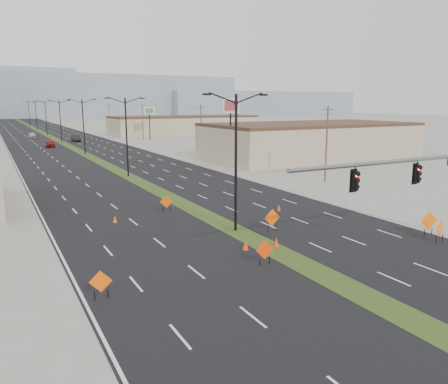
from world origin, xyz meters
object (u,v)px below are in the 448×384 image
streetlight_5 (36,114)px  car_mid (76,138)px  construction_sign_3 (272,218)px  streetlight_2 (83,125)px  construction_sign_4 (440,229)px  pole_sign_east_far (149,113)px  car_left (50,144)px  cone_0 (276,242)px  streetlight_3 (60,120)px  cone_3 (115,219)px  construction_sign_2 (166,202)px  pole_sign_east_near (231,110)px  streetlight_0 (236,159)px  construction_sign_1 (265,251)px  cone_2 (279,208)px  car_far (32,135)px  streetlight_6 (29,113)px  construction_sign_0 (101,283)px  construction_sign_5 (429,222)px  streetlight_1 (127,135)px  cone_1 (246,245)px  streetlight_4 (46,117)px  signal_mast (436,178)px

streetlight_5 → car_mid: streetlight_5 is taller
construction_sign_3 → streetlight_2: bearing=94.3°
construction_sign_4 → pole_sign_east_far: 92.09m
car_left → cone_0: car_left is taller
construction_sign_4 → streetlight_3: bearing=81.7°
cone_3 → streetlight_3: bearing=84.6°
construction_sign_2 → pole_sign_east_near: bearing=69.4°
streetlight_0 → streetlight_3: 84.00m
construction_sign_1 → cone_2: bearing=54.2°
car_far → streetlight_0: bearing=-80.0°
streetlight_3 → streetlight_6: 84.00m
construction_sign_4 → construction_sign_0: bearing=159.8°
streetlight_5 → streetlight_6: (0.00, 28.00, 0.00)m
construction_sign_3 → cone_2: (4.19, 5.02, -0.73)m
car_mid → pole_sign_east_far: 19.34m
car_far → cone_3: (-2.45, -96.55, -0.38)m
construction_sign_2 → cone_3: construction_sign_2 is taller
car_left → construction_sign_1: 80.68m
car_far → cone_3: 96.58m
construction_sign_5 → cone_2: size_ratio=3.15×
streetlight_2 → streetlight_6: size_ratio=1.00×
construction_sign_1 → cone_2: 13.50m
pole_sign_east_near → streetlight_0: bearing=-130.7°
streetlight_5 → construction_sign_0: 147.45m
streetlight_1 → streetlight_5: bearing=90.0°
streetlight_5 → construction_sign_0: bearing=-94.5°
streetlight_5 → car_far: size_ratio=2.20×
streetlight_6 → construction_sign_3: 169.53m
cone_1 → pole_sign_east_far: 89.59m
streetlight_4 → construction_sign_0: 119.57m
streetlight_3 → construction_sign_0: size_ratio=6.81×
construction_sign_1 → car_mid: bearing=89.7°
streetlight_5 → construction_sign_3: size_ratio=5.80×
streetlight_1 → car_far: (-4.87, 75.15, -4.76)m
car_far → streetlight_5: bearing=89.8°
cone_0 → pole_sign_east_far: size_ratio=0.08×
construction_sign_3 → construction_sign_4: (8.65, -7.54, -0.06)m
car_left → construction_sign_2: car_left is taller
pole_sign_east_far → cone_0: bearing=-104.7°
streetlight_0 → construction_sign_0: size_ratio=6.81×
streetlight_2 → streetlight_4: size_ratio=1.00×
streetlight_2 → construction_sign_0: streetlight_2 is taller
construction_sign_4 → cone_2: (-4.47, 12.56, -0.67)m
streetlight_0 → car_mid: (3.50, 85.80, -4.62)m
streetlight_2 → streetlight_4: (0.00, 56.00, 0.00)m
signal_mast → streetlight_0: 13.18m
streetlight_2 → construction_sign_5: streetlight_2 is taller
car_left → cone_3: bearing=-88.0°
construction_sign_4 → streetlight_4: bearing=80.2°
streetlight_4 → cone_2: streetlight_4 is taller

